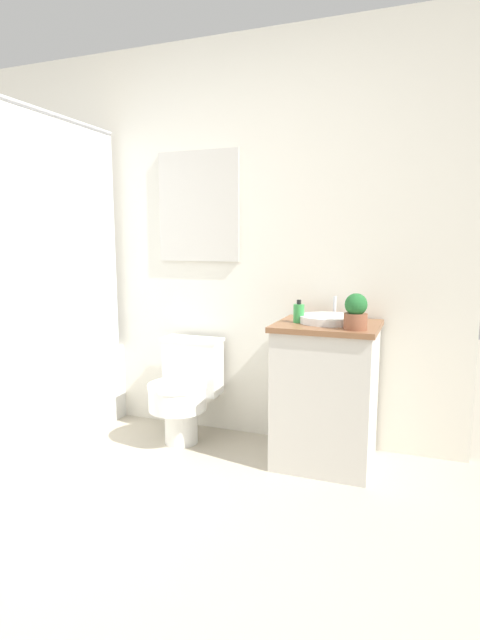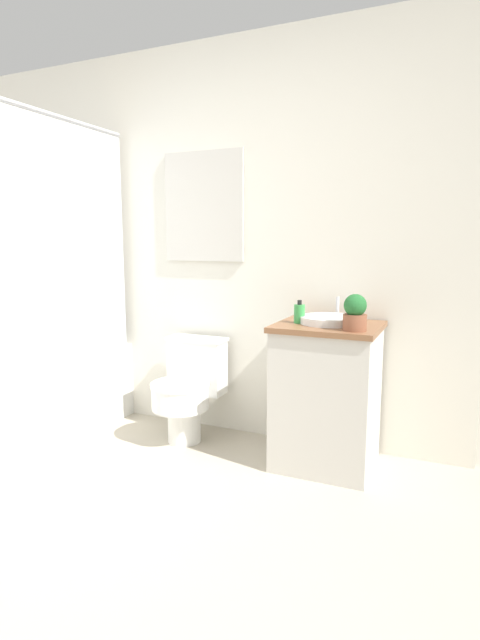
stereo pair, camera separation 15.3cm
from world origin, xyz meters
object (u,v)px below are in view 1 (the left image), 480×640
toilet (185,388)px  sink (329,319)px  soap_bottle (299,313)px  potted_plant (356,312)px

toilet → sink: 1.03m
sink → toilet: bearing=-179.8°
toilet → soap_bottle: 0.92m
soap_bottle → toilet: bearing=175.9°
soap_bottle → sink: bearing=19.8°
toilet → potted_plant: size_ratio=3.44×
sink → potted_plant: size_ratio=1.94×
toilet → soap_bottle: (0.75, -0.05, 0.53)m
sink → soap_bottle: sink is taller
potted_plant → soap_bottle: bearing=160.7°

